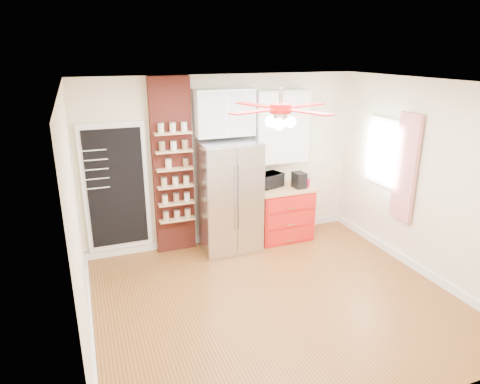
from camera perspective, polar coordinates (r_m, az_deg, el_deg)
name	(u,v)px	position (r m, az deg, el deg)	size (l,w,h in m)	color
floor	(275,299)	(5.69, 4.68, -14.00)	(4.50, 4.50, 0.00)	brown
ceiling	(281,83)	(4.82, 5.53, 14.23)	(4.50, 4.50, 0.00)	white
wall_back	(224,161)	(6.87, -2.16, 4.14)	(4.50, 0.02, 2.70)	beige
wall_front	(390,281)	(3.57, 19.35, -11.13)	(4.50, 0.02, 2.70)	beige
wall_left	(77,226)	(4.64, -20.95, -4.31)	(0.02, 4.00, 2.70)	beige
wall_right	(427,181)	(6.37, 23.65, 1.40)	(0.02, 4.00, 2.70)	beige
chalkboard	(116,188)	(6.59, -16.18, 0.49)	(0.95, 0.05, 1.95)	white
brick_pillar	(173,167)	(6.58, -8.97, 3.28)	(0.60, 0.16, 2.70)	maroon
fridge	(229,196)	(6.66, -1.50, -0.60)	(0.90, 0.70, 1.75)	#B7B7BC
upper_glass_cabinet	(224,112)	(6.54, -2.17, 10.55)	(0.90, 0.35, 0.70)	white
red_cabinet	(283,213)	(7.20, 5.70, -2.77)	(0.94, 0.64, 0.90)	red
upper_shelf_unit	(281,127)	(6.97, 5.45, 8.68)	(0.90, 0.30, 1.15)	white
window	(384,152)	(6.95, 18.67, 5.03)	(0.04, 0.75, 1.05)	white
curtain	(406,168)	(6.54, 21.23, 3.04)	(0.06, 0.40, 1.55)	red
ceiling_fan	(281,109)	(4.85, 5.43, 10.97)	(1.40, 1.40, 0.44)	silver
toaster_oven	(270,180)	(7.03, 3.99, 1.59)	(0.41, 0.28, 0.23)	black
coffee_maker	(299,180)	(7.03, 7.89, 1.58)	(0.17, 0.22, 0.25)	black
canister_left	(307,183)	(7.11, 8.90, 1.25)	(0.10, 0.10, 0.15)	#B40A2D
canister_right	(298,181)	(7.20, 7.68, 1.46)	(0.09, 0.09, 0.13)	red
pantry_jar_oats	(168,164)	(6.43, -9.53, 3.74)	(0.10, 0.10, 0.14)	beige
pantry_jar_beans	(186,163)	(6.48, -7.28, 3.86)	(0.08, 0.08, 0.12)	#866344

